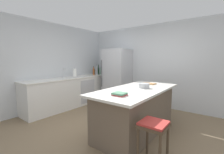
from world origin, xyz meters
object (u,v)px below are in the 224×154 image
paper_towel_roll (75,73)px  bar_stool (153,130)px  syrup_bottle (101,71)px  cookbook_stack (120,94)px  gin_bottle (101,71)px  kitchen_island (137,110)px  wine_bottle (98,71)px  soda_bottle (97,71)px  cutting_board (148,84)px  mixing_bowl (144,86)px  whiskey_bottle (94,72)px  vinegar_bottle (94,72)px  refrigerator (117,76)px  sink_faucet (64,73)px

paper_towel_roll → bar_stool: bearing=-21.3°
syrup_bottle → cookbook_stack: bearing=-43.2°
paper_towel_roll → gin_bottle: size_ratio=1.07×
kitchen_island → cookbook_stack: bearing=-85.4°
wine_bottle → cookbook_stack: 3.41m
wine_bottle → cookbook_stack: (2.55, -2.25, -0.15)m
soda_bottle → cutting_board: (2.41, -0.74, -0.16)m
soda_bottle → mixing_bowl: 2.87m
gin_bottle → whiskey_bottle: size_ratio=1.01×
gin_bottle → whiskey_bottle: bearing=-108.0°
paper_towel_roll → vinegar_bottle: 0.84m
soda_bottle → wine_bottle: bearing=98.7°
soda_bottle → mixing_bowl: (2.55, -1.29, -0.12)m
bar_stool → whiskey_bottle: (-3.24, 2.17, 0.51)m
refrigerator → kitchen_island: bearing=-44.0°
sink_faucet → bar_stool: bearing=-15.1°
soda_bottle → bar_stool: bearing=-35.6°
kitchen_island → whiskey_bottle: bearing=152.0°
wine_bottle → mixing_bowl: size_ratio=1.62×
gin_bottle → whiskey_bottle: (-0.09, -0.29, -0.00)m
gin_bottle → mixing_bowl: gin_bottle is taller
vinegar_bottle → sink_faucet: bearing=-94.2°
kitchen_island → wine_bottle: (-2.50, 1.55, 0.62)m
paper_towel_roll → mixing_bowl: paper_towel_roll is taller
vinegar_bottle → mixing_bowl: vinegar_bottle is taller
cookbook_stack → syrup_bottle: bearing=136.8°
mixing_bowl → gin_bottle: bearing=149.6°
vinegar_bottle → gin_bottle: bearing=87.2°
gin_bottle → cutting_board: (2.39, -0.93, -0.13)m
soda_bottle → whiskey_bottle: (-0.07, -0.10, -0.03)m
whiskey_bottle → mixing_bowl: bearing=-24.5°
soda_bottle → whiskey_bottle: soda_bottle is taller
sink_faucet → wine_bottle: size_ratio=0.81×
bar_stool → kitchen_island: bearing=130.2°
syrup_bottle → wine_bottle: wine_bottle is taller
refrigerator → bar_stool: bearing=-45.8°
bar_stool → vinegar_bottle: 3.83m
gin_bottle → bar_stool: bearing=-38.0°
bar_stool → soda_bottle: soda_bottle is taller
kitchen_island → refrigerator: (-1.62, 1.57, 0.47)m
vinegar_bottle → cutting_board: vinegar_bottle is taller
syrup_bottle → mixing_bowl: 3.06m
bar_stool → paper_towel_roll: 3.47m
wine_bottle → cutting_board: size_ratio=1.11×
sink_faucet → gin_bottle: 1.59m
paper_towel_roll → cutting_board: 2.45m
wine_bottle → sink_faucet: bearing=-92.5°
syrup_bottle → vinegar_bottle: 0.48m
kitchen_island → vinegar_bottle: 2.84m
kitchen_island → paper_towel_roll: paper_towel_roll is taller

